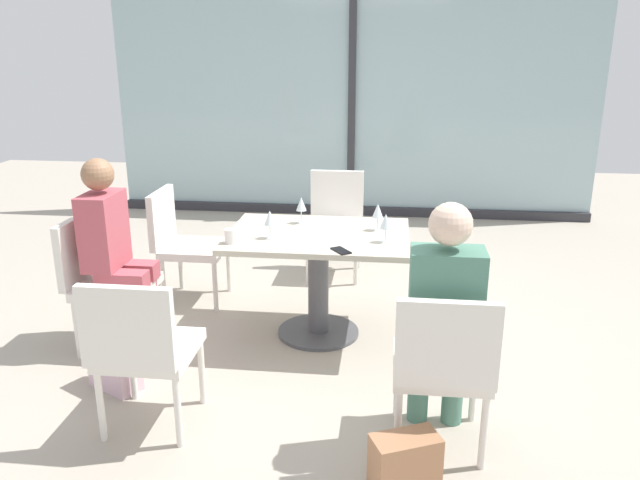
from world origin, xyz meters
The scene contains 18 objects.
ground_plane centered at (0.00, 0.00, 0.00)m, with size 12.00×12.00×0.00m, color #A89E8E.
window_wall_backdrop centered at (0.00, 3.20, 1.21)m, with size 5.39×0.10×2.70m.
dining_table_main centered at (0.00, 0.00, 0.54)m, with size 1.19×0.87×0.73m.
chair_front_right centered at (0.74, -1.24, 0.50)m, with size 0.46×0.50×0.87m.
chair_side_end centered at (-1.38, -0.33, 0.50)m, with size 0.50×0.46×0.87m.
chair_front_left centered at (-0.74, -1.24, 0.50)m, with size 0.46×0.50×0.87m.
chair_far_left centered at (-1.11, 0.49, 0.50)m, with size 0.50×0.46×0.87m.
chair_near_window centered at (0.00, 1.24, 0.50)m, with size 0.46×0.51×0.87m.
person_front_right centered at (0.74, -1.13, 0.70)m, with size 0.34×0.39×1.26m.
person_side_end centered at (-1.27, -0.33, 0.70)m, with size 0.39×0.34×1.26m.
wine_glass_0 centered at (-0.29, -0.15, 0.86)m, with size 0.07×0.07×0.18m.
wine_glass_1 centered at (0.39, 0.11, 0.86)m, with size 0.07×0.07×0.18m.
wine_glass_2 centered at (-0.15, 0.23, 0.86)m, with size 0.07×0.07×0.18m.
wine_glass_3 centered at (0.44, -0.14, 0.86)m, with size 0.07×0.07×0.18m.
coffee_cup centered at (-0.52, -0.27, 0.78)m, with size 0.08×0.08×0.09m, color white.
cell_phone_on_table centered at (0.18, -0.36, 0.73)m, with size 0.07×0.14×0.01m, color black.
handbag_0 centered at (0.57, -1.55, 0.14)m, with size 0.30×0.16×0.28m, color #A3704C.
handbag_1 centered at (-1.09, -0.85, 0.14)m, with size 0.30×0.16×0.28m, color beige.
Camera 1 is at (0.47, -3.95, 1.95)m, focal length 35.37 mm.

